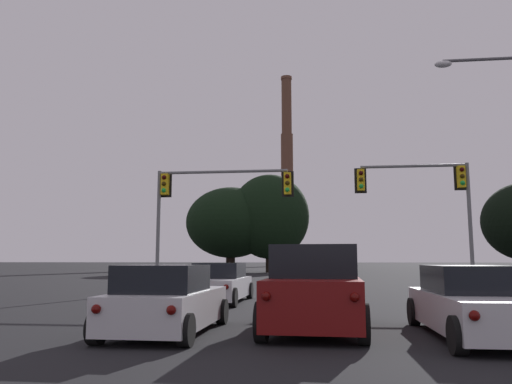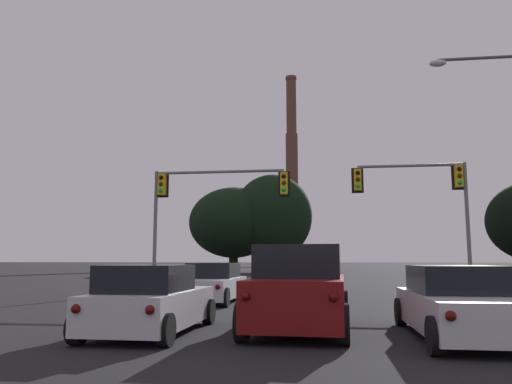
# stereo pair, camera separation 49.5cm
# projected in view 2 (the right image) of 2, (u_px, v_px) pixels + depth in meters

# --- Properties ---
(hatchback_left_lane_second) EXTENTS (1.94, 4.12, 1.44)m
(hatchback_left_lane_second) POSITION_uv_depth(u_px,v_px,m) (151.00, 302.00, 10.57)
(hatchback_left_lane_second) COLOR silver
(hatchback_left_lane_second) RESTS_ON ground_plane
(suv_center_lane_second) EXTENTS (2.28, 4.97, 1.86)m
(suv_center_lane_second) POSITION_uv_depth(u_px,v_px,m) (301.00, 289.00, 11.21)
(suv_center_lane_second) COLOR maroon
(suv_center_lane_second) RESTS_ON ground_plane
(sedan_left_lane_front) EXTENTS (2.02, 4.72, 1.43)m
(sedan_left_lane_front) POSITION_uv_depth(u_px,v_px,m) (213.00, 284.00, 18.37)
(sedan_left_lane_front) COLOR silver
(sedan_left_lane_front) RESTS_ON ground_plane
(sedan_right_lane_second) EXTENTS (2.00, 4.71, 1.43)m
(sedan_right_lane_second) POSITION_uv_depth(u_px,v_px,m) (459.00, 304.00, 9.93)
(sedan_right_lane_second) COLOR silver
(sedan_right_lane_second) RESTS_ON ground_plane
(traffic_light_overhead_left) EXTENTS (6.83, 0.50, 5.91)m
(traffic_light_overhead_left) POSITION_uv_depth(u_px,v_px,m) (201.00, 197.00, 24.31)
(traffic_light_overhead_left) COLOR slate
(traffic_light_overhead_left) RESTS_ON ground_plane
(traffic_light_overhead_right) EXTENTS (5.49, 0.50, 6.14)m
(traffic_light_overhead_right) POSITION_uv_depth(u_px,v_px,m) (428.00, 193.00, 23.74)
(traffic_light_overhead_right) COLOR slate
(traffic_light_overhead_right) RESTS_ON ground_plane
(street_lamp) EXTENTS (3.28, 0.36, 9.29)m
(street_lamp) POSITION_uv_depth(u_px,v_px,m) (509.00, 147.00, 18.33)
(street_lamp) COLOR #56565B
(street_lamp) RESTS_ON ground_plane
(smokestack) EXTENTS (5.69, 5.69, 48.35)m
(smokestack) POSITION_uv_depth(u_px,v_px,m) (292.00, 189.00, 124.57)
(smokestack) COLOR #523427
(smokestack) RESTS_ON ground_plane
(treeline_left_mid) EXTENTS (9.83, 8.84, 12.11)m
(treeline_left_mid) POSITION_uv_depth(u_px,v_px,m) (272.00, 217.00, 61.81)
(treeline_left_mid) COLOR black
(treeline_left_mid) RESTS_ON ground_plane
(treeline_center_left) EXTENTS (11.24, 10.12, 10.61)m
(treeline_center_left) POSITION_uv_depth(u_px,v_px,m) (234.00, 223.00, 62.58)
(treeline_center_left) COLOR black
(treeline_center_left) RESTS_ON ground_plane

